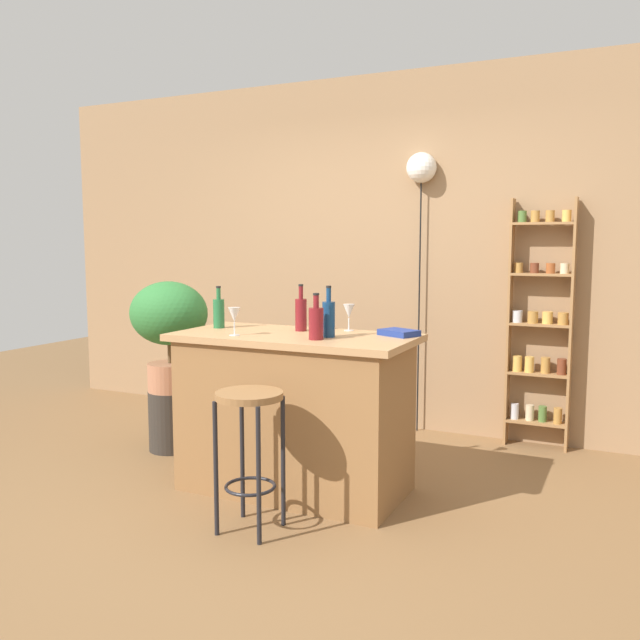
# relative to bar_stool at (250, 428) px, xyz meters

# --- Properties ---
(ground) EXTENTS (12.00, 12.00, 0.00)m
(ground) POSITION_rel_bar_stool_xyz_m (-0.06, 0.31, -0.54)
(ground) COLOR brown
(back_wall) EXTENTS (6.40, 0.10, 2.80)m
(back_wall) POSITION_rel_bar_stool_xyz_m (-0.06, 2.26, 0.86)
(back_wall) COLOR #997551
(back_wall) RESTS_ON ground
(kitchen_counter) EXTENTS (1.42, 0.70, 0.95)m
(kitchen_counter) POSITION_rel_bar_stool_xyz_m (-0.06, 0.61, -0.07)
(kitchen_counter) COLOR olive
(kitchen_counter) RESTS_ON ground
(bar_stool) EXTENTS (0.35, 0.35, 0.73)m
(bar_stool) POSITION_rel_bar_stool_xyz_m (0.00, 0.00, 0.00)
(bar_stool) COLOR black
(bar_stool) RESTS_ON ground
(spice_shelf) EXTENTS (0.45, 0.13, 1.80)m
(spice_shelf) POSITION_rel_bar_stool_xyz_m (1.14, 2.13, 0.35)
(spice_shelf) COLOR #9E7042
(spice_shelf) RESTS_ON ground
(plant_stool) EXTENTS (0.32, 0.32, 0.43)m
(plant_stool) POSITION_rel_bar_stool_xyz_m (-1.22, 0.93, -0.33)
(plant_stool) COLOR #2D2823
(plant_stool) RESTS_ON ground
(potted_plant) EXTENTS (0.56, 0.51, 0.78)m
(potted_plant) POSITION_rel_bar_stool_xyz_m (-1.22, 0.93, 0.38)
(potted_plant) COLOR #A86B4C
(potted_plant) RESTS_ON plant_stool
(bottle_soda_blue) EXTENTS (0.08, 0.08, 0.26)m
(bottle_soda_blue) POSITION_rel_bar_stool_xyz_m (0.15, 0.47, 0.50)
(bottle_soda_blue) COLOR maroon
(bottle_soda_blue) RESTS_ON kitchen_counter
(bottle_spirits_clear) EXTENTS (0.07, 0.07, 0.29)m
(bottle_spirits_clear) POSITION_rel_bar_stool_xyz_m (-0.09, 0.76, 0.51)
(bottle_spirits_clear) COLOR maroon
(bottle_spirits_clear) RESTS_ON kitchen_counter
(bottle_wine_red) EXTENTS (0.07, 0.07, 0.29)m
(bottle_wine_red) POSITION_rel_bar_stool_xyz_m (0.17, 0.59, 0.51)
(bottle_wine_red) COLOR navy
(bottle_wine_red) RESTS_ON kitchen_counter
(bottle_sauce_amber) EXTENTS (0.07, 0.07, 0.26)m
(bottle_sauce_amber) POSITION_rel_bar_stool_xyz_m (-0.62, 0.66, 0.50)
(bottle_sauce_amber) COLOR #236638
(bottle_sauce_amber) RESTS_ON kitchen_counter
(wine_glass_left) EXTENTS (0.07, 0.07, 0.16)m
(wine_glass_left) POSITION_rel_bar_stool_xyz_m (-0.35, 0.41, 0.52)
(wine_glass_left) COLOR silver
(wine_glass_left) RESTS_ON kitchen_counter
(wine_glass_center) EXTENTS (0.07, 0.07, 0.16)m
(wine_glass_center) POSITION_rel_bar_stool_xyz_m (0.17, 0.89, 0.52)
(wine_glass_center) COLOR silver
(wine_glass_center) RESTS_ON kitchen_counter
(cookbook) EXTENTS (0.25, 0.22, 0.03)m
(cookbook) POSITION_rel_bar_stool_xyz_m (0.52, 0.81, 0.42)
(cookbook) COLOR navy
(cookbook) RESTS_ON kitchen_counter
(pendant_globe_light) EXTENTS (0.23, 0.23, 2.17)m
(pendant_globe_light) POSITION_rel_bar_stool_xyz_m (0.23, 2.15, 1.48)
(pendant_globe_light) COLOR black
(pendant_globe_light) RESTS_ON ground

